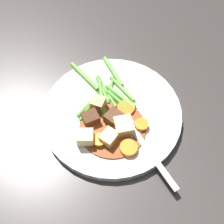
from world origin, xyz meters
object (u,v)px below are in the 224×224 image
dinner_plate (112,114)px  meat_chunk_1 (114,118)px  potato_chunk_2 (109,138)px  carrot_slice_0 (129,148)px  carrot_slice_3 (99,140)px  carrot_slice_1 (126,108)px  potato_chunk_3 (98,104)px  meat_chunk_0 (91,118)px  potato_chunk_0 (85,137)px  potato_chunk_1 (124,126)px  carrot_slice_2 (141,125)px  fork (144,144)px

dinner_plate → meat_chunk_1: 0.03m
dinner_plate → potato_chunk_2: 0.06m
carrot_slice_0 → potato_chunk_2: (-0.02, -0.03, 0.01)m
carrot_slice_3 → potato_chunk_2: 0.02m
carrot_slice_1 → potato_chunk_2: 0.07m
carrot_slice_3 → potato_chunk_3: 0.07m
potato_chunk_3 → meat_chunk_0: size_ratio=0.90×
potato_chunk_0 → potato_chunk_1: same height
carrot_slice_0 → carrot_slice_1: carrot_slice_0 is taller
carrot_slice_2 → carrot_slice_0: bearing=-41.0°
meat_chunk_1 → fork: meat_chunk_1 is taller
carrot_slice_2 → dinner_plate: bearing=-133.4°
fork → carrot_slice_0: bearing=-84.9°
potato_chunk_0 → meat_chunk_1: (-0.03, 0.06, -0.00)m
carrot_slice_0 → potato_chunk_1: bearing=178.2°
potato_chunk_1 → fork: potato_chunk_1 is taller
carrot_slice_0 → potato_chunk_2: size_ratio=1.09×
carrot_slice_2 → potato_chunk_0: size_ratio=0.87×
dinner_plate → carrot_slice_3: (0.05, -0.04, 0.01)m
fork → carrot_slice_2: bearing=170.5°
dinner_plate → fork: size_ratio=1.48×
carrot_slice_1 → carrot_slice_2: size_ratio=1.30×
carrot_slice_0 → fork: carrot_slice_0 is taller
carrot_slice_2 → potato_chunk_1: 0.03m
carrot_slice_0 → carrot_slice_1: size_ratio=0.95×
carrot_slice_0 → carrot_slice_1: 0.08m
carrot_slice_3 → potato_chunk_1: (-0.01, 0.05, 0.01)m
potato_chunk_2 → fork: 0.06m
potato_chunk_2 → carrot_slice_0: bearing=49.5°
carrot_slice_0 → carrot_slice_2: 0.05m
potato_chunk_1 → fork: bearing=35.7°
potato_chunk_1 → meat_chunk_0: size_ratio=1.17×
potato_chunk_0 → fork: size_ratio=0.16×
fork → dinner_plate: bearing=-154.0°
carrot_slice_0 → carrot_slice_3: bearing=-118.9°
potato_chunk_0 → potato_chunk_3: same height
carrot_slice_3 → potato_chunk_1: bearing=106.2°
potato_chunk_2 → fork: potato_chunk_2 is taller
carrot_slice_1 → carrot_slice_3: carrot_slice_3 is taller
carrot_slice_3 → potato_chunk_3: size_ratio=0.98×
potato_chunk_1 → potato_chunk_3: potato_chunk_3 is taller
meat_chunk_1 → fork: size_ratio=0.17×
potato_chunk_2 → meat_chunk_1: bearing=154.1°
carrot_slice_3 → meat_chunk_1: meat_chunk_1 is taller
dinner_plate → carrot_slice_2: bearing=46.6°
dinner_plate → meat_chunk_0: 0.05m
dinner_plate → potato_chunk_0: (0.05, -0.06, 0.02)m
dinner_plate → meat_chunk_1: (0.02, -0.00, 0.02)m
potato_chunk_1 → fork: (0.04, 0.03, -0.01)m
carrot_slice_2 → potato_chunk_1: size_ratio=0.75×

